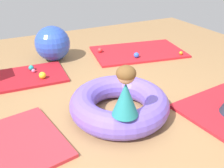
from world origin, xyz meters
name	(u,v)px	position (x,y,z in m)	size (l,w,h in m)	color
ground_plane	(115,121)	(0.00, 0.00, 0.00)	(8.00, 8.00, 0.00)	#9E7549
gym_mat_near_left	(28,77)	(-0.72, 1.68, 0.02)	(1.17, 0.82, 0.04)	#B21923
gym_mat_near_right	(138,52)	(1.46, 1.85, 0.02)	(1.75, 1.07, 0.04)	red
inflatable_cushion	(119,104)	(0.10, 0.10, 0.15)	(1.21, 1.21, 0.31)	#7056D1
child_in_teal	(126,92)	(-0.06, -0.32, 0.57)	(0.29, 0.29, 0.54)	teal
play_ball_orange	(181,53)	(2.08, 1.31, 0.08)	(0.07, 0.07, 0.07)	orange
play_ball_blue	(136,55)	(1.24, 1.56, 0.09)	(0.10, 0.10, 0.10)	blue
play_ball_yellow	(42,75)	(-0.52, 1.46, 0.09)	(0.11, 0.11, 0.11)	yellow
play_ball_teal	(31,68)	(-0.62, 1.86, 0.08)	(0.09, 0.09, 0.09)	teal
play_ball_red	(100,50)	(0.75, 2.12, 0.09)	(0.09, 0.09, 0.09)	red
play_ball_pink	(33,71)	(-0.61, 1.75, 0.07)	(0.06, 0.06, 0.06)	pink
exercise_ball_large	(53,44)	(-0.13, 2.24, 0.32)	(0.63, 0.63, 0.63)	blue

